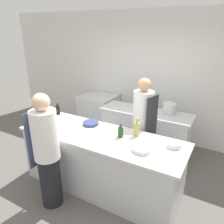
# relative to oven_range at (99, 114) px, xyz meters

# --- Properties ---
(ground_plane) EXTENTS (16.00, 16.00, 0.00)m
(ground_plane) POSITION_rel_oven_range_xyz_m (1.14, -1.71, -0.46)
(ground_plane) COLOR #605B56
(wall_back) EXTENTS (8.00, 0.06, 2.80)m
(wall_back) POSITION_rel_oven_range_xyz_m (1.14, 0.42, 0.94)
(wall_back) COLOR silver
(wall_back) RESTS_ON ground_plane
(prep_counter) EXTENTS (2.55, 0.85, 0.94)m
(prep_counter) POSITION_rel_oven_range_xyz_m (1.14, -1.71, 0.01)
(prep_counter) COLOR silver
(prep_counter) RESTS_ON ground_plane
(pass_counter) EXTENTS (1.75, 0.57, 0.94)m
(pass_counter) POSITION_rel_oven_range_xyz_m (1.38, -0.45, 0.01)
(pass_counter) COLOR silver
(pass_counter) RESTS_ON ground_plane
(oven_range) EXTENTS (0.79, 0.73, 0.92)m
(oven_range) POSITION_rel_oven_range_xyz_m (0.00, 0.00, 0.00)
(oven_range) COLOR silver
(oven_range) RESTS_ON ground_plane
(chef_at_prep_near) EXTENTS (0.36, 0.35, 1.69)m
(chef_at_prep_near) POSITION_rel_oven_range_xyz_m (0.70, -2.37, 0.39)
(chef_at_prep_near) COLOR black
(chef_at_prep_near) RESTS_ON ground_plane
(chef_at_stove) EXTENTS (0.37, 0.36, 1.71)m
(chef_at_stove) POSITION_rel_oven_range_xyz_m (1.54, -1.03, 0.40)
(chef_at_stove) COLOR black
(chef_at_stove) RESTS_ON ground_plane
(bottle_olive_oil) EXTENTS (0.07, 0.07, 0.21)m
(bottle_olive_oil) POSITION_rel_oven_range_xyz_m (0.02, -1.40, 0.56)
(bottle_olive_oil) COLOR black
(bottle_olive_oil) RESTS_ON prep_counter
(bottle_vinegar) EXTENTS (0.08, 0.08, 0.29)m
(bottle_vinegar) POSITION_rel_oven_range_xyz_m (1.62, -1.47, 0.59)
(bottle_vinegar) COLOR #B2A84C
(bottle_vinegar) RESTS_ON prep_counter
(bottle_wine) EXTENTS (0.08, 0.08, 0.20)m
(bottle_wine) POSITION_rel_oven_range_xyz_m (1.43, -1.61, 0.56)
(bottle_wine) COLOR #19471E
(bottle_wine) RESTS_ON prep_counter
(bowl_mixing_large) EXTENTS (0.26, 0.26, 0.05)m
(bowl_mixing_large) POSITION_rel_oven_range_xyz_m (0.81, -1.48, 0.50)
(bowl_mixing_large) COLOR navy
(bowl_mixing_large) RESTS_ON prep_counter
(bowl_prep_small) EXTENTS (0.26, 0.26, 0.05)m
(bowl_prep_small) POSITION_rel_oven_range_xyz_m (1.85, -1.82, 0.50)
(bowl_prep_small) COLOR white
(bowl_prep_small) RESTS_ON prep_counter
(bowl_ceramic_blue) EXTENTS (0.20, 0.20, 0.07)m
(bowl_ceramic_blue) POSITION_rel_oven_range_xyz_m (2.19, -1.51, 0.51)
(bowl_ceramic_blue) COLOR white
(bowl_ceramic_blue) RESTS_ON prep_counter
(cutting_board) EXTENTS (0.41, 0.21, 0.01)m
(cutting_board) POSITION_rel_oven_range_xyz_m (0.43, -1.62, 0.48)
(cutting_board) COLOR white
(cutting_board) RESTS_ON prep_counter
(stockpot) EXTENTS (0.23, 0.23, 0.21)m
(stockpot) POSITION_rel_oven_range_xyz_m (1.79, -0.37, 0.58)
(stockpot) COLOR silver
(stockpot) RESTS_ON pass_counter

